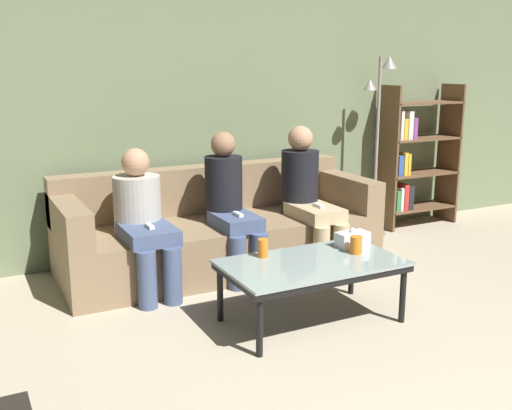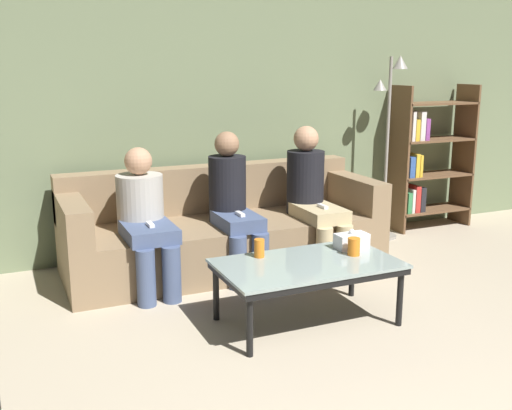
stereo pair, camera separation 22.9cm
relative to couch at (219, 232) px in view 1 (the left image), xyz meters
name	(u,v)px [view 1 (the left image)]	position (x,y,z in m)	size (l,w,h in m)	color
wall_back	(192,102)	(0.00, 0.53, 1.01)	(12.00, 0.06, 2.60)	#707F5B
couch	(219,232)	(0.00, 0.00, 0.00)	(2.54, 0.92, 0.79)	#897051
coffee_table	(312,267)	(0.09, -1.27, 0.08)	(1.13, 0.65, 0.41)	#8C9E99
cup_near_left	(356,245)	(0.43, -1.27, 0.18)	(0.08, 0.08, 0.12)	orange
cup_near_right	(263,248)	(-0.15, -1.06, 0.18)	(0.07, 0.07, 0.12)	orange
tissue_box	(352,239)	(0.50, -1.13, 0.17)	(0.22, 0.12, 0.13)	white
bookshelf	(411,159)	(2.25, 0.30, 0.40)	(0.84, 0.32, 1.42)	brown
standing_lamp	(378,128)	(1.70, 0.16, 0.75)	(0.31, 0.26, 1.70)	gray
seated_person_left_end	(142,216)	(-0.69, -0.23, 0.26)	(0.35, 0.72, 1.03)	#47567A
seated_person_mid_left	(230,202)	(0.00, -0.22, 0.29)	(0.31, 0.65, 1.11)	#47567A
seated_person_mid_right	(307,193)	(0.69, -0.23, 0.30)	(0.31, 0.71, 1.13)	tan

